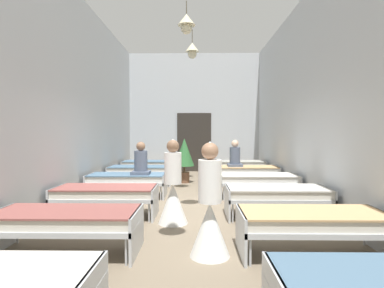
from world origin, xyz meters
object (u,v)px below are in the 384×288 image
bed_left_row_3 (127,179)px  bed_right_row_5 (238,165)px  bed_right_row_2 (277,194)px  patient_seated_secondary (235,157)px  bed_right_row_1 (313,222)px  nurse_mid_aisle (173,193)px  patient_seated_primary (141,162)px  bed_right_row_3 (258,180)px  bed_left_row_5 (149,164)px  bed_left_row_1 (66,221)px  bed_left_row_4 (140,171)px  bed_right_row_4 (246,171)px  potted_plant (184,154)px  bed_left_row_2 (106,194)px  nurse_near_aisle (210,216)px

bed_left_row_3 → bed_right_row_5: (3.22, 3.58, 0.00)m
bed_right_row_2 → patient_seated_secondary: bearing=95.6°
bed_right_row_1 → bed_right_row_2: bearing=90.0°
bed_right_row_1 → nurse_mid_aisle: 2.37m
nurse_mid_aisle → patient_seated_primary: nurse_mid_aisle is taller
bed_right_row_3 → bed_left_row_5: size_ratio=1.00×
bed_left_row_1 → bed_right_row_3: same height
bed_left_row_3 → bed_left_row_4: 1.79m
bed_left_row_5 → patient_seated_primary: patient_seated_primary is taller
bed_left_row_4 → bed_right_row_4: bearing=0.0°
bed_right_row_1 → bed_right_row_5: size_ratio=1.00×
bed_right_row_3 → potted_plant: 2.97m
bed_left_row_5 → bed_right_row_4: bearing=-29.0°
bed_right_row_5 → patient_seated_primary: (-2.87, -3.64, 0.43)m
bed_left_row_1 → bed_left_row_5: size_ratio=1.00×
bed_left_row_1 → bed_left_row_3: (0.00, 3.58, 0.00)m
bed_left_row_3 → bed_left_row_2: bearing=-90.0°
bed_right_row_3 → nurse_near_aisle: size_ratio=1.28×
patient_seated_primary → bed_right_row_3: bearing=1.3°
bed_left_row_4 → nurse_mid_aisle: bearing=-71.9°
bed_right_row_5 → nurse_mid_aisle: size_ratio=1.28×
bed_right_row_4 → bed_left_row_5: size_ratio=1.00×
nurse_mid_aisle → potted_plant: (0.02, 4.43, 0.37)m
nurse_mid_aisle → potted_plant: 4.45m
nurse_mid_aisle → bed_left_row_3: bearing=-105.6°
bed_left_row_3 → bed_left_row_4: (0.00, 1.79, 0.00)m
patient_seated_secondary → bed_left_row_4: bearing=179.5°
bed_left_row_3 → patient_seated_secondary: (2.87, 1.76, 0.43)m
bed_right_row_5 → patient_seated_secondary: size_ratio=2.37×
bed_left_row_4 → patient_seated_primary: 1.93m
bed_right_row_4 → potted_plant: bearing=166.8°
bed_left_row_4 → bed_left_row_5: bearing=90.0°
nurse_near_aisle → potted_plant: 5.91m
bed_left_row_4 → patient_seated_secondary: (2.87, -0.02, 0.43)m
bed_right_row_1 → patient_seated_primary: bearing=129.3°
nurse_mid_aisle → patient_seated_secondary: nurse_mid_aisle is taller
bed_left_row_5 → bed_left_row_4: bearing=-90.0°
bed_left_row_1 → potted_plant: bearing=77.2°
bed_left_row_1 → potted_plant: (1.32, 5.81, 0.46)m
bed_right_row_1 → bed_left_row_4: same height
bed_left_row_5 → nurse_near_aisle: bearing=-75.3°
nurse_mid_aisle → bed_left_row_5: bearing=-123.6°
bed_right_row_4 → bed_left_row_3: bearing=-151.0°
bed_left_row_5 → patient_seated_secondary: bearing=-32.2°
bed_left_row_5 → patient_seated_primary: (0.35, -3.64, 0.43)m
bed_right_row_2 → bed_left_row_3: size_ratio=1.00×
nurse_near_aisle → patient_seated_primary: size_ratio=1.86×
bed_left_row_2 → bed_left_row_3: same height
bed_left_row_1 → bed_right_row_4: size_ratio=1.00×
bed_right_row_2 → bed_right_row_5: (0.00, 5.36, 0.00)m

